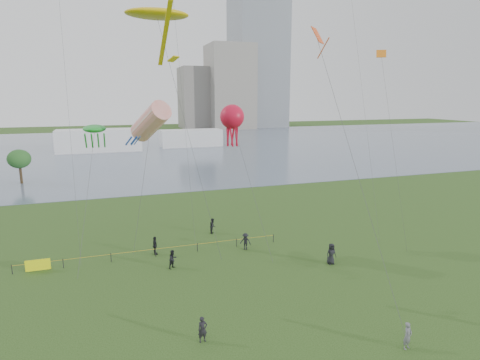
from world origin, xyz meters
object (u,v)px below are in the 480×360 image
object	(u,v)px
kite_flyer	(408,336)
kite_stingray	(157,15)
fence	(86,259)
kite_octopus	(232,117)

from	to	relation	value
kite_flyer	kite_stingray	distance (m)	31.81
fence	kite_flyer	xyz separation A→B (m)	(18.62, -18.99, 0.28)
kite_flyer	kite_octopus	size ratio (longest dim) A/B	0.12
fence	kite_stingray	distance (m)	22.67
kite_stingray	kite_flyer	bearing A→B (deg)	-47.48
kite_flyer	fence	bearing A→B (deg)	116.85
kite_stingray	kite_octopus	bearing A→B (deg)	12.79
kite_flyer	kite_octopus	xyz separation A→B (m)	(-4.33, 20.86, 11.91)
fence	kite_flyer	world-z (taller)	kite_flyer
fence	kite_stingray	bearing A→B (deg)	15.67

